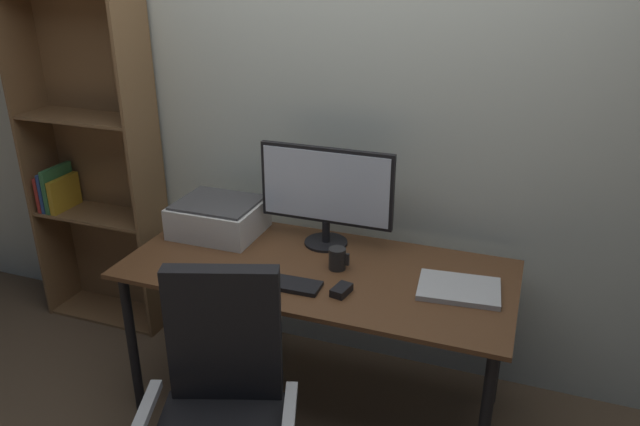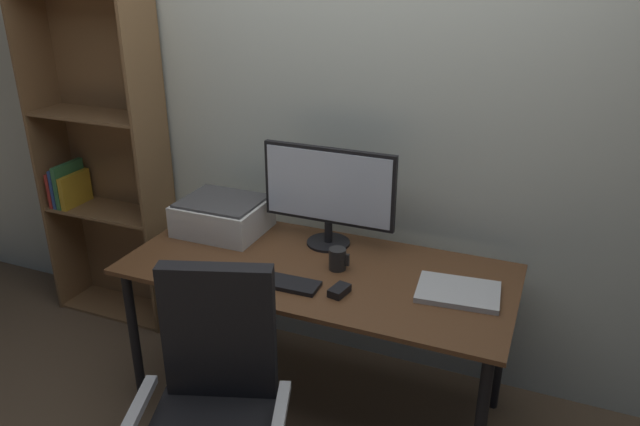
# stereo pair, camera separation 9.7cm
# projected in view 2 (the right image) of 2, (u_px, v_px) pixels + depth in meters

# --- Properties ---
(ground_plane) EXTENTS (12.00, 12.00, 0.00)m
(ground_plane) POSITION_uv_depth(u_px,v_px,m) (318.00, 404.00, 2.89)
(ground_plane) COLOR brown
(back_wall) EXTENTS (6.40, 0.10, 2.60)m
(back_wall) POSITION_uv_depth(u_px,v_px,m) (362.00, 111.00, 2.84)
(back_wall) COLOR beige
(back_wall) RESTS_ON ground
(desk) EXTENTS (1.66, 0.74, 0.74)m
(desk) POSITION_uv_depth(u_px,v_px,m) (317.00, 283.00, 2.63)
(desk) COLOR #56351E
(desk) RESTS_ON ground
(monitor) EXTENTS (0.62, 0.20, 0.46)m
(monitor) POSITION_uv_depth(u_px,v_px,m) (328.00, 190.00, 2.71)
(monitor) COLOR black
(monitor) RESTS_ON desk
(keyboard) EXTENTS (0.29, 0.12, 0.02)m
(keyboard) POSITION_uv_depth(u_px,v_px,m) (284.00, 283.00, 2.46)
(keyboard) COLOR black
(keyboard) RESTS_ON desk
(mouse) EXTENTS (0.07, 0.11, 0.03)m
(mouse) POSITION_uv_depth(u_px,v_px,m) (339.00, 291.00, 2.39)
(mouse) COLOR black
(mouse) RESTS_ON desk
(coffee_mug) EXTENTS (0.09, 0.07, 0.09)m
(coffee_mug) POSITION_uv_depth(u_px,v_px,m) (338.00, 259.00, 2.57)
(coffee_mug) COLOR black
(coffee_mug) RESTS_ON desk
(laptop) EXTENTS (0.34, 0.26, 0.02)m
(laptop) POSITION_uv_depth(u_px,v_px,m) (458.00, 292.00, 2.39)
(laptop) COLOR #B7BABC
(laptop) RESTS_ON desk
(printer) EXTENTS (0.40, 0.34, 0.16)m
(printer) POSITION_uv_depth(u_px,v_px,m) (223.00, 215.00, 2.92)
(printer) COLOR silver
(printer) RESTS_ON desk
(paper_sheet) EXTENTS (0.27, 0.34, 0.00)m
(paper_sheet) POSITION_uv_depth(u_px,v_px,m) (235.00, 283.00, 2.48)
(paper_sheet) COLOR white
(paper_sheet) RESTS_ON desk
(office_chair) EXTENTS (0.58, 0.58, 1.01)m
(office_chair) POSITION_uv_depth(u_px,v_px,m) (216.00, 423.00, 2.13)
(office_chair) COLOR #B7BABC
(office_chair) RESTS_ON ground
(bookshelf) EXTENTS (0.72, 0.28, 1.84)m
(bookshelf) POSITION_uv_depth(u_px,v_px,m) (104.00, 164.00, 3.37)
(bookshelf) COLOR brown
(bookshelf) RESTS_ON ground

